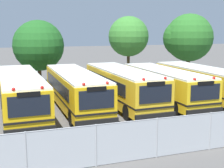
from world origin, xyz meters
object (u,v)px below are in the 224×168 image
at_px(tree_1, 37,45).
at_px(tree_3, 187,38).
at_px(school_bus_3, 165,84).
at_px(school_bus_4, 201,81).
at_px(traffic_cone, 210,132).
at_px(school_bus_0, 20,92).
at_px(school_bus_2, 123,86).
at_px(school_bus_1, 75,89).
at_px(tree_2, 129,36).

bearing_deg(tree_1, tree_3, -1.62).
relative_size(school_bus_3, school_bus_4, 0.97).
relative_size(school_bus_4, traffic_cone, 18.21).
distance_m(school_bus_0, school_bus_3, 10.35).
relative_size(school_bus_4, tree_3, 1.46).
height_order(school_bus_2, tree_3, tree_3).
relative_size(school_bus_3, tree_3, 1.42).
height_order(school_bus_4, tree_1, tree_1).
bearing_deg(school_bus_4, school_bus_1, -0.01).
xyz_separation_m(school_bus_1, school_bus_3, (6.76, -0.26, -0.04)).
bearing_deg(traffic_cone, tree_3, 61.26).
bearing_deg(tree_1, school_bus_0, -102.80).
bearing_deg(tree_1, school_bus_1, -81.18).
bearing_deg(school_bus_0, tree_2, -140.49).
relative_size(tree_3, traffic_cone, 12.47).
bearing_deg(school_bus_3, school_bus_2, -0.81).
distance_m(tree_2, tree_3, 6.45).
xyz_separation_m(school_bus_1, school_bus_4, (10.21, 0.10, -0.05)).
bearing_deg(school_bus_4, tree_3, -115.96).
relative_size(school_bus_0, traffic_cone, 20.01).
xyz_separation_m(school_bus_3, tree_1, (-8.22, 9.68, 2.64)).
bearing_deg(tree_2, tree_1, -176.27).
height_order(tree_1, tree_3, tree_3).
height_order(school_bus_0, school_bus_2, school_bus_2).
height_order(school_bus_1, school_bus_2, school_bus_2).
height_order(school_bus_2, tree_2, tree_2).
xyz_separation_m(school_bus_0, traffic_cone, (8.73, -8.02, -1.14)).
xyz_separation_m(school_bus_0, tree_2, (11.67, 9.99, 3.33)).
distance_m(tree_3, traffic_cone, 19.77).
relative_size(school_bus_2, tree_2, 1.49).
height_order(school_bus_2, tree_1, tree_1).
bearing_deg(school_bus_2, school_bus_4, -178.15).
height_order(tree_3, traffic_cone, tree_3).
xyz_separation_m(school_bus_0, tree_3, (18.02, 8.91, 3.09)).
bearing_deg(tree_2, school_bus_2, -114.43).
relative_size(school_bus_2, school_bus_3, 1.00).
height_order(school_bus_0, school_bus_4, school_bus_0).
height_order(school_bus_4, tree_3, tree_3).
distance_m(school_bus_4, tree_2, 10.73).
bearing_deg(school_bus_3, school_bus_4, -174.47).
distance_m(tree_2, traffic_cone, 18.78).
distance_m(school_bus_1, traffic_cone, 9.54).
height_order(school_bus_3, tree_1, tree_1).
bearing_deg(school_bus_3, tree_1, -50.02).
bearing_deg(traffic_cone, school_bus_1, 122.89).
xyz_separation_m(school_bus_3, school_bus_4, (3.45, 0.36, -0.01)).
bearing_deg(tree_3, school_bus_4, -115.41).
relative_size(school_bus_4, tree_2, 1.53).
bearing_deg(school_bus_1, tree_1, -81.15).
relative_size(tree_1, tree_3, 0.89).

